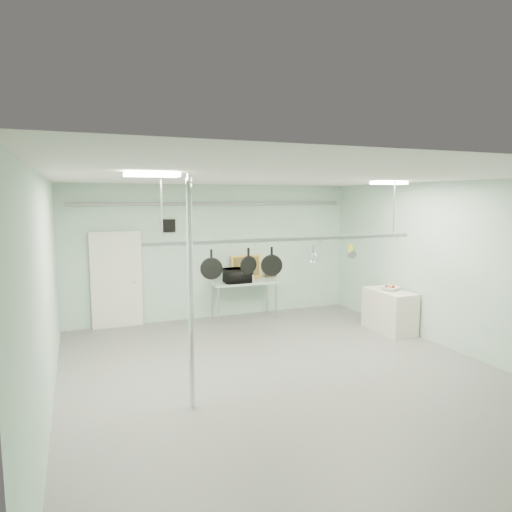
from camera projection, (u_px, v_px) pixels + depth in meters
name	position (u px, v px, depth m)	size (l,w,h in m)	color
floor	(285.00, 374.00, 7.49)	(8.00, 8.00, 0.00)	gray
ceiling	(287.00, 178.00, 7.09)	(7.00, 8.00, 0.02)	silver
back_wall	(215.00, 252.00, 10.97)	(7.00, 0.02, 3.20)	silver
right_wall	(454.00, 267.00, 8.57)	(0.02, 8.00, 3.20)	silver
door	(117.00, 281.00, 10.15)	(1.10, 0.10, 2.20)	silver
wall_vent	(169.00, 226.00, 10.47)	(0.30, 0.04, 0.30)	black
conduit_pipe	(215.00, 204.00, 10.74)	(0.07, 0.07, 6.60)	gray
chrome_pole	(191.00, 294.00, 6.12)	(0.08, 0.08, 3.20)	silver
prep_table	(244.00, 284.00, 10.93)	(1.60, 0.70, 0.91)	#A9C7B6
side_cabinet	(389.00, 311.00, 9.88)	(0.60, 1.20, 0.90)	silver
pot_rack	(289.00, 237.00, 7.56)	(4.80, 0.06, 1.00)	#B7B7BC
light_panel_left	(152.00, 175.00, 5.55)	(0.65, 0.30, 0.05)	white
light_panel_right	(389.00, 183.00, 8.53)	(0.65, 0.30, 0.05)	white
microwave	(237.00, 275.00, 10.70)	(0.62, 0.42, 0.34)	black
coffee_canister	(250.00, 278.00, 10.76)	(0.16, 0.16, 0.20)	white
painting_large	(246.00, 267.00, 11.22)	(0.78, 0.05, 0.58)	gold
painting_small	(271.00, 272.00, 11.48)	(0.30, 0.04, 0.25)	#342012
fruit_bowl	(390.00, 288.00, 9.84)	(0.37, 0.37, 0.09)	white
skillet_left	(211.00, 264.00, 7.12)	(0.35, 0.06, 0.47)	black
skillet_mid	(248.00, 260.00, 7.34)	(0.29, 0.06, 0.40)	black
skillet_right	(272.00, 261.00, 7.49)	(0.35, 0.06, 0.48)	black
whisk	(313.00, 254.00, 7.77)	(0.17, 0.17, 0.30)	silver
grater	(351.00, 249.00, 8.03)	(0.08, 0.02, 0.20)	yellow
saucepan	(352.00, 251.00, 8.04)	(0.15, 0.09, 0.27)	#ACABB0
fruit_cluster	(390.00, 286.00, 9.83)	(0.24, 0.24, 0.09)	#9A160E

